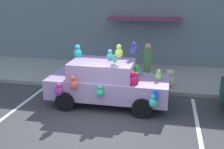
{
  "coord_description": "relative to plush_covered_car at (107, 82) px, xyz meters",
  "views": [
    {
      "loc": [
        1.91,
        -6.87,
        3.81
      ],
      "look_at": [
        -0.08,
        2.34,
        0.9
      ],
      "focal_mm": 43.01,
      "sensor_mm": 36.0,
      "label": 1
    }
  ],
  "objects": [
    {
      "name": "sidewalk",
      "position": [
        0.12,
        3.27,
        -0.73
      ],
      "size": [
        24.0,
        4.0,
        0.15
      ],
      "primitive_type": "cube",
      "color": "gray",
      "rests_on": "ground"
    },
    {
      "name": "pedestrian_near_shopfront",
      "position": [
        1.22,
        1.92,
        0.16
      ],
      "size": [
        0.3,
        0.3,
        1.71
      ],
      "color": "#5A9F4B",
      "rests_on": "sidewalk"
    },
    {
      "name": "parking_stripe_rear",
      "position": [
        -2.94,
        -0.73,
        -0.8
      ],
      "size": [
        0.12,
        3.6,
        0.01
      ],
      "primitive_type": "cube",
      "color": "silver",
      "rests_on": "ground"
    },
    {
      "name": "parking_stripe_front",
      "position": [
        3.01,
        -0.73,
        -0.8
      ],
      "size": [
        0.12,
        3.6,
        0.01
      ],
      "primitive_type": "cube",
      "color": "silver",
      "rests_on": "ground"
    },
    {
      "name": "plush_covered_car",
      "position": [
        0.0,
        0.0,
        0.0
      ],
      "size": [
        4.13,
        2.05,
        2.2
      ],
      "color": "#A788B5",
      "rests_on": "ground"
    },
    {
      "name": "storefront_building",
      "position": [
        0.13,
        5.42,
        2.39
      ],
      "size": [
        24.0,
        1.25,
        6.4
      ],
      "color": "slate",
      "rests_on": "ground"
    },
    {
      "name": "teddy_bear_on_sidewalk",
      "position": [
        2.13,
        1.8,
        -0.32
      ],
      "size": [
        0.39,
        0.32,
        0.74
      ],
      "color": "beige",
      "rests_on": "sidewalk"
    },
    {
      "name": "ground_plane",
      "position": [
        0.12,
        -1.73,
        -0.81
      ],
      "size": [
        60.0,
        60.0,
        0.0
      ],
      "primitive_type": "plane",
      "color": "#38383A"
    }
  ]
}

